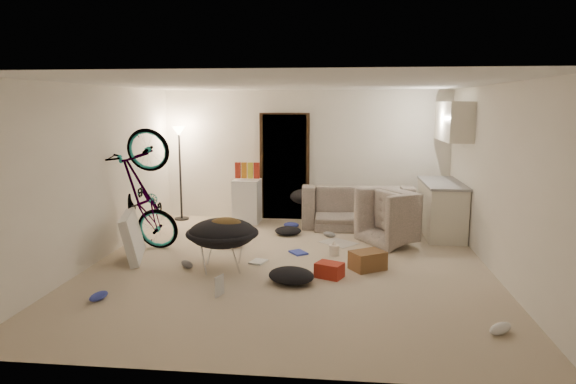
# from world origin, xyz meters

# --- Properties ---
(floor) EXTENTS (5.50, 6.00, 0.02)m
(floor) POSITION_xyz_m (0.00, 0.00, -0.01)
(floor) COLOR beige
(floor) RESTS_ON ground
(ceiling) EXTENTS (5.50, 6.00, 0.02)m
(ceiling) POSITION_xyz_m (0.00, 0.00, 2.51)
(ceiling) COLOR white
(ceiling) RESTS_ON wall_back
(wall_back) EXTENTS (5.50, 0.02, 2.50)m
(wall_back) POSITION_xyz_m (0.00, 3.01, 1.25)
(wall_back) COLOR white
(wall_back) RESTS_ON floor
(wall_front) EXTENTS (5.50, 0.02, 2.50)m
(wall_front) POSITION_xyz_m (0.00, -3.01, 1.25)
(wall_front) COLOR white
(wall_front) RESTS_ON floor
(wall_left) EXTENTS (0.02, 6.00, 2.50)m
(wall_left) POSITION_xyz_m (-2.76, 0.00, 1.25)
(wall_left) COLOR white
(wall_left) RESTS_ON floor
(wall_right) EXTENTS (0.02, 6.00, 2.50)m
(wall_right) POSITION_xyz_m (2.76, 0.00, 1.25)
(wall_right) COLOR white
(wall_right) RESTS_ON floor
(doorway) EXTENTS (0.85, 0.10, 2.04)m
(doorway) POSITION_xyz_m (-0.40, 2.97, 1.02)
(doorway) COLOR black
(doorway) RESTS_ON floor
(door_trim) EXTENTS (0.97, 0.04, 2.10)m
(door_trim) POSITION_xyz_m (-0.40, 2.94, 1.02)
(door_trim) COLOR #322111
(door_trim) RESTS_ON floor
(floor_lamp) EXTENTS (0.28, 0.28, 1.81)m
(floor_lamp) POSITION_xyz_m (-2.40, 2.65, 1.31)
(floor_lamp) COLOR black
(floor_lamp) RESTS_ON floor
(kitchen_counter) EXTENTS (0.60, 1.50, 0.88)m
(kitchen_counter) POSITION_xyz_m (2.43, 2.00, 0.44)
(kitchen_counter) COLOR silver
(kitchen_counter) RESTS_ON floor
(counter_top) EXTENTS (0.64, 1.54, 0.04)m
(counter_top) POSITION_xyz_m (2.43, 2.00, 0.90)
(counter_top) COLOR gray
(counter_top) RESTS_ON kitchen_counter
(kitchen_uppers) EXTENTS (0.38, 1.40, 0.65)m
(kitchen_uppers) POSITION_xyz_m (2.56, 2.00, 1.95)
(kitchen_uppers) COLOR silver
(kitchen_uppers) RESTS_ON wall_right
(sofa) EXTENTS (2.03, 0.87, 0.58)m
(sofa) POSITION_xyz_m (1.00, 2.45, 0.29)
(sofa) COLOR #3E473F
(sofa) RESTS_ON floor
(armchair) EXTENTS (1.25, 1.30, 0.64)m
(armchair) POSITION_xyz_m (1.73, 1.45, 0.32)
(armchair) COLOR #3E473F
(armchair) RESTS_ON floor
(bicycle) EXTENTS (1.95, 0.91, 1.11)m
(bicycle) POSITION_xyz_m (-2.30, 0.50, 0.50)
(bicycle) COLOR black
(bicycle) RESTS_ON floor
(book_asset) EXTENTS (0.30, 0.26, 0.02)m
(book_asset) POSITION_xyz_m (-0.72, -1.35, 0.01)
(book_asset) COLOR #A52818
(book_asset) RESTS_ON floor
(mini_fridge) EXTENTS (0.51, 0.51, 0.82)m
(mini_fridge) POSITION_xyz_m (-1.07, 2.55, 0.41)
(mini_fridge) COLOR white
(mini_fridge) RESTS_ON floor
(snack_box_0) EXTENTS (0.10, 0.07, 0.30)m
(snack_box_0) POSITION_xyz_m (-1.24, 2.55, 1.00)
(snack_box_0) COLOR #A52818
(snack_box_0) RESTS_ON mini_fridge
(snack_box_1) EXTENTS (0.11, 0.08, 0.30)m
(snack_box_1) POSITION_xyz_m (-1.12, 2.55, 1.00)
(snack_box_1) COLOR #BE6D17
(snack_box_1) RESTS_ON mini_fridge
(snack_box_2) EXTENTS (0.10, 0.07, 0.30)m
(snack_box_2) POSITION_xyz_m (-1.00, 2.55, 1.00)
(snack_box_2) COLOR yellow
(snack_box_2) RESTS_ON mini_fridge
(snack_box_3) EXTENTS (0.10, 0.08, 0.30)m
(snack_box_3) POSITION_xyz_m (-0.88, 2.55, 1.00)
(snack_box_3) COLOR #A52818
(snack_box_3) RESTS_ON mini_fridge
(saucer_chair) EXTENTS (0.99, 0.99, 0.70)m
(saucer_chair) POSITION_xyz_m (-0.88, -0.28, 0.42)
(saucer_chair) COLOR silver
(saucer_chair) RESTS_ON floor
(hoodie) EXTENTS (0.55, 0.49, 0.22)m
(hoodie) POSITION_xyz_m (-0.83, -0.31, 0.62)
(hoodie) COLOR #503A1B
(hoodie) RESTS_ON saucer_chair
(sofa_drape) EXTENTS (0.64, 0.56, 0.28)m
(sofa_drape) POSITION_xyz_m (0.05, 2.45, 0.54)
(sofa_drape) COLOR black
(sofa_drape) RESTS_ON sofa
(tv_box) EXTENTS (0.54, 1.05, 0.68)m
(tv_box) POSITION_xyz_m (-2.30, 0.05, 0.34)
(tv_box) COLOR silver
(tv_box) RESTS_ON floor
(drink_case_a) EXTENTS (0.55, 0.51, 0.25)m
(drink_case_a) POSITION_xyz_m (1.09, -0.08, 0.13)
(drink_case_a) COLOR brown
(drink_case_a) RESTS_ON floor
(drink_case_b) EXTENTS (0.41, 0.36, 0.19)m
(drink_case_b) POSITION_xyz_m (0.58, -0.46, 0.10)
(drink_case_b) COLOR #A52818
(drink_case_b) RESTS_ON floor
(juicer) EXTENTS (0.16, 0.16, 0.23)m
(juicer) POSITION_xyz_m (0.62, 0.54, 0.09)
(juicer) COLOR white
(juicer) RESTS_ON floor
(newspaper) EXTENTS (0.69, 0.67, 0.01)m
(newspaper) POSITION_xyz_m (0.68, 1.24, 0.00)
(newspaper) COLOR beige
(newspaper) RESTS_ON floor
(book_blue) EXTENTS (0.32, 0.34, 0.03)m
(book_blue) POSITION_xyz_m (0.08, 0.57, 0.01)
(book_blue) COLOR #303FAF
(book_blue) RESTS_ON floor
(book_white) EXTENTS (0.26, 0.30, 0.02)m
(book_white) POSITION_xyz_m (-0.45, 0.06, 0.01)
(book_white) COLOR silver
(book_white) RESTS_ON floor
(shoe_0) EXTENTS (0.28, 0.12, 0.10)m
(shoe_0) POSITION_xyz_m (-0.19, 2.20, 0.05)
(shoe_0) COLOR #303FAF
(shoe_0) RESTS_ON floor
(shoe_1) EXTENTS (0.26, 0.22, 0.09)m
(shoe_1) POSITION_xyz_m (0.52, 1.61, 0.05)
(shoe_1) COLOR slate
(shoe_1) RESTS_ON floor
(shoe_2) EXTENTS (0.20, 0.29, 0.10)m
(shoe_2) POSITION_xyz_m (-2.05, -1.55, 0.05)
(shoe_2) COLOR #303FAF
(shoe_2) RESTS_ON floor
(shoe_3) EXTENTS (0.27, 0.27, 0.10)m
(shoe_3) POSITION_xyz_m (-1.39, -0.28, 0.05)
(shoe_3) COLOR slate
(shoe_3) RESTS_ON floor
(shoe_4) EXTENTS (0.31, 0.28, 0.11)m
(shoe_4) POSITION_xyz_m (2.30, -1.96, 0.06)
(shoe_4) COLOR white
(shoe_4) RESTS_ON floor
(clothes_lump_a) EXTENTS (0.72, 0.67, 0.19)m
(clothes_lump_a) POSITION_xyz_m (0.10, -0.72, 0.10)
(clothes_lump_a) COLOR black
(clothes_lump_a) RESTS_ON floor
(clothes_lump_b) EXTENTS (0.49, 0.44, 0.14)m
(clothes_lump_b) POSITION_xyz_m (-0.20, 1.68, 0.07)
(clothes_lump_b) COLOR black
(clothes_lump_b) RESTS_ON floor
(clothes_lump_c) EXTENTS (0.60, 0.58, 0.14)m
(clothes_lump_c) POSITION_xyz_m (-1.04, 0.88, 0.07)
(clothes_lump_c) COLOR silver
(clothes_lump_c) RESTS_ON floor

